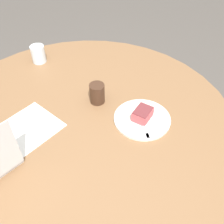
{
  "coord_description": "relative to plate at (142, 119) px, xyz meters",
  "views": [
    {
      "loc": [
        -0.74,
        -0.39,
        1.57
      ],
      "look_at": [
        0.03,
        -0.13,
        0.77
      ],
      "focal_mm": 42.0,
      "sensor_mm": 36.0,
      "label": 1
    }
  ],
  "objects": [
    {
      "name": "plate",
      "position": [
        0.0,
        0.0,
        0.0
      ],
      "size": [
        0.25,
        0.25,
        0.01
      ],
      "color": "silver",
      "rests_on": "dining_table"
    },
    {
      "name": "coffee_glass",
      "position": [
        0.05,
        0.23,
        0.04
      ],
      "size": [
        0.07,
        0.07,
        0.1
      ],
      "color": "#3D2619",
      "rests_on": "dining_table"
    },
    {
      "name": "ground_plane",
      "position": [
        -0.07,
        0.26,
        -0.74
      ],
      "size": [
        12.0,
        12.0,
        0.0
      ],
      "primitive_type": "plane",
      "color": "#4C4742"
    },
    {
      "name": "water_glass",
      "position": [
        0.27,
        0.67,
        0.04
      ],
      "size": [
        0.08,
        0.08,
        0.1
      ],
      "color": "silver",
      "rests_on": "dining_table"
    },
    {
      "name": "cake_slice",
      "position": [
        0.0,
        0.0,
        0.03
      ],
      "size": [
        0.1,
        0.09,
        0.05
      ],
      "rotation": [
        0.0,
        0.0,
        2.91
      ],
      "color": "#B74C51",
      "rests_on": "plate"
    },
    {
      "name": "dining_table",
      "position": [
        -0.07,
        0.26,
        -0.13
      ],
      "size": [
        1.38,
        1.38,
        0.73
      ],
      "color": "brown",
      "rests_on": "ground_plane"
    },
    {
      "name": "fork",
      "position": [
        -0.05,
        -0.02,
        0.01
      ],
      "size": [
        0.16,
        0.1,
        0.0
      ],
      "rotation": [
        0.0,
        0.0,
        3.63
      ],
      "color": "silver",
      "rests_on": "plate"
    },
    {
      "name": "paper_document",
      "position": [
        -0.24,
        0.47,
        -0.0
      ],
      "size": [
        0.37,
        0.33,
        0.0
      ],
      "rotation": [
        0.0,
        0.0,
        -0.39
      ],
      "color": "white",
      "rests_on": "dining_table"
    }
  ]
}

